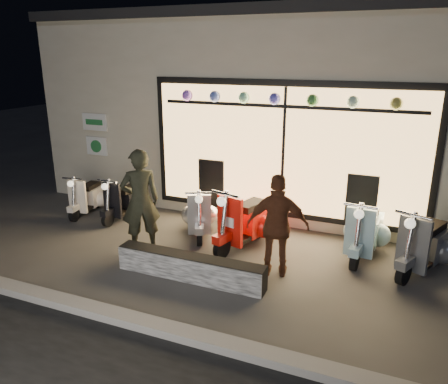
{
  "coord_description": "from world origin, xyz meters",
  "views": [
    {
      "loc": [
        2.88,
        -6.01,
        3.34
      ],
      "look_at": [
        0.13,
        0.6,
        1.05
      ],
      "focal_mm": 35.0,
      "sensor_mm": 36.0,
      "label": 1
    }
  ],
  "objects_px": {
    "man": "(140,201)",
    "woman": "(278,226)",
    "scooter_silver": "(200,212)",
    "scooter_red": "(249,220)",
    "graffiti_barrier": "(190,267)"
  },
  "relations": [
    {
      "from": "scooter_silver",
      "to": "scooter_red",
      "type": "bearing_deg",
      "value": -33.54
    },
    {
      "from": "graffiti_barrier",
      "to": "scooter_red",
      "type": "height_order",
      "value": "scooter_red"
    },
    {
      "from": "woman",
      "to": "scooter_silver",
      "type": "bearing_deg",
      "value": -44.69
    },
    {
      "from": "man",
      "to": "woman",
      "type": "height_order",
      "value": "man"
    },
    {
      "from": "scooter_silver",
      "to": "man",
      "type": "xyz_separation_m",
      "value": [
        -0.57,
        -1.17,
        0.53
      ]
    },
    {
      "from": "graffiti_barrier",
      "to": "woman",
      "type": "distance_m",
      "value": 1.48
    },
    {
      "from": "man",
      "to": "scooter_red",
      "type": "bearing_deg",
      "value": 170.81
    },
    {
      "from": "graffiti_barrier",
      "to": "scooter_silver",
      "type": "height_order",
      "value": "scooter_silver"
    },
    {
      "from": "graffiti_barrier",
      "to": "man",
      "type": "distance_m",
      "value": 1.58
    },
    {
      "from": "man",
      "to": "graffiti_barrier",
      "type": "bearing_deg",
      "value": 112.58
    },
    {
      "from": "graffiti_barrier",
      "to": "scooter_red",
      "type": "relative_size",
      "value": 1.56
    },
    {
      "from": "scooter_silver",
      "to": "man",
      "type": "relative_size",
      "value": 0.71
    },
    {
      "from": "scooter_silver",
      "to": "scooter_red",
      "type": "xyz_separation_m",
      "value": [
        1.07,
        -0.16,
        0.06
      ]
    },
    {
      "from": "woman",
      "to": "scooter_red",
      "type": "bearing_deg",
      "value": -63.91
    },
    {
      "from": "scooter_silver",
      "to": "scooter_red",
      "type": "height_order",
      "value": "scooter_red"
    }
  ]
}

